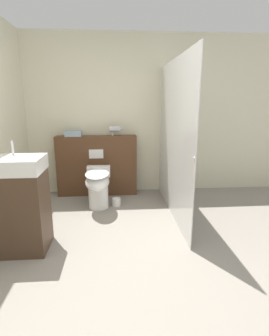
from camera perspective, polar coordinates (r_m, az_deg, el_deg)
ground_plane at (r=2.46m, az=-0.33°, el=-22.51°), size 12.00×12.00×0.00m
wall_back at (r=4.30m, az=-2.53°, el=11.25°), size 8.00×0.06×2.50m
partition_panel at (r=4.24m, az=-8.15°, el=0.52°), size 1.26×0.21×0.96m
shower_glass at (r=3.42m, az=8.50°, el=6.01°), size 0.04×1.92×1.99m
toilet at (r=3.69m, az=-7.98°, el=-3.76°), size 0.34×0.65×0.56m
sink_vanity at (r=2.87m, az=-24.67°, el=-7.29°), size 0.62×0.43×1.10m
hair_drier at (r=4.13m, az=-4.20°, el=8.46°), size 0.20×0.09×0.15m
folded_towel at (r=4.17m, az=-13.14°, el=7.32°), size 0.25×0.17×0.08m
spare_toilet_roll at (r=3.85m, az=-3.96°, el=-7.38°), size 0.12×0.12×0.11m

